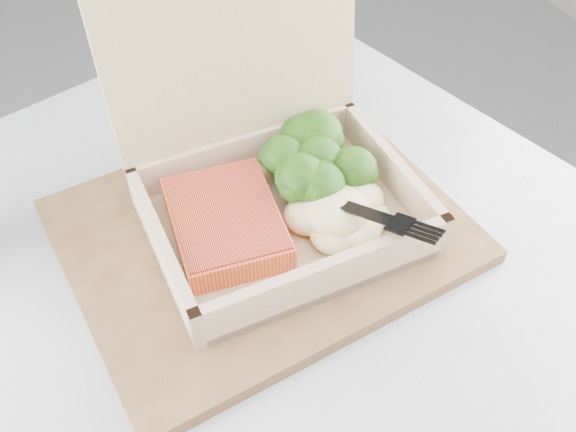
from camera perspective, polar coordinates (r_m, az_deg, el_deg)
name	(u,v)px	position (r m, az deg, el deg)	size (l,w,h in m)	color
floor	(21,432)	(1.38, -22.67, -17.31)	(4.00, 4.00, 0.00)	gray
cafe_table	(249,373)	(0.74, -3.52, -13.76)	(0.89, 0.89, 0.70)	black
serving_tray	(262,231)	(0.61, -2.34, -1.33)	(0.36, 0.29, 0.02)	brown
takeout_container	(267,161)	(0.59, -1.90, 4.91)	(0.24, 0.21, 0.23)	tan
salmon_fillet	(226,223)	(0.58, -5.56, -0.60)	(0.09, 0.12, 0.03)	#F35D2F
broccoli_pile	(319,165)	(0.62, 2.73, 4.58)	(0.12, 0.12, 0.04)	#346C18
mashed_potatoes	(336,211)	(0.58, 4.30, 0.42)	(0.10, 0.09, 0.04)	#F3E49D
plastic_fork	(317,192)	(0.58, 2.58, 2.12)	(0.09, 0.15, 0.03)	black
receipt	(168,139)	(0.73, -10.66, 6.73)	(0.08, 0.15, 0.00)	white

